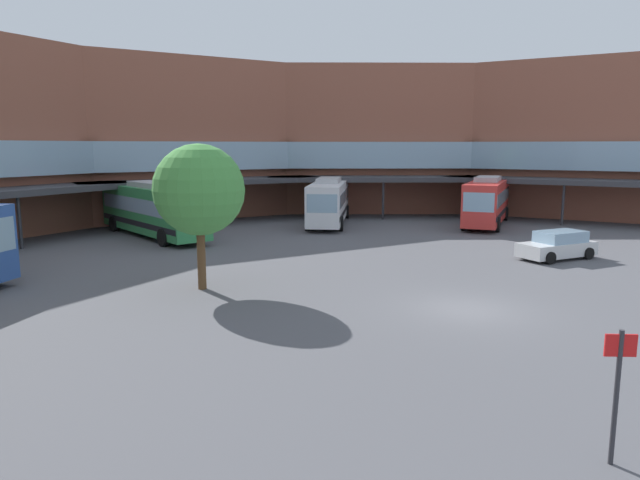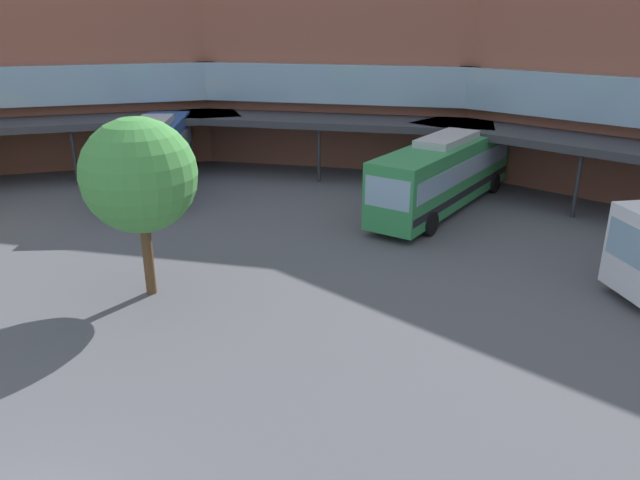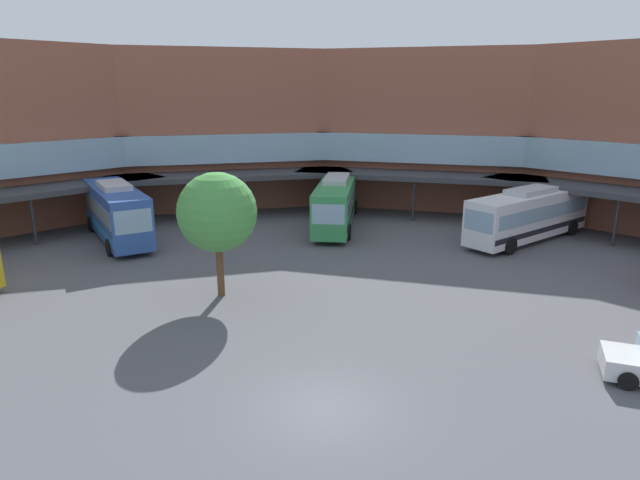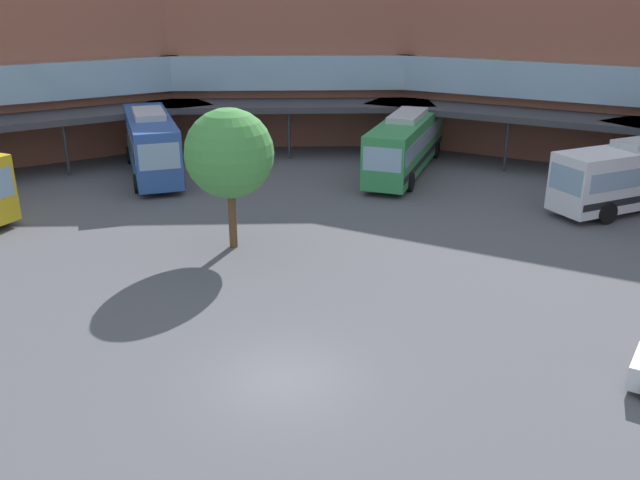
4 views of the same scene
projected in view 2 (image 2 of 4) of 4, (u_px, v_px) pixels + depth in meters
name	position (u px, v px, depth m)	size (l,w,h in m)	color
station_building	(409.00, 85.00, 26.29)	(75.67, 40.70, 13.26)	#93543F
bus_1	(445.00, 172.00, 30.11)	(3.76, 12.38, 3.73)	#338C4C
bus_3	(156.00, 155.00, 33.04)	(7.47, 10.06, 4.00)	#2D519E
plaza_tree	(139.00, 176.00, 19.90)	(3.88, 3.88, 6.24)	brown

